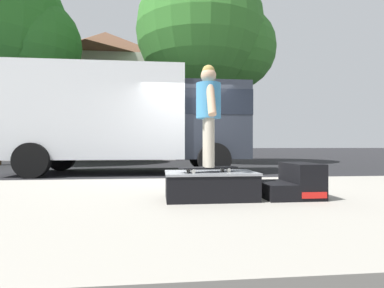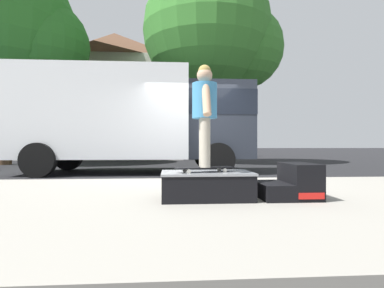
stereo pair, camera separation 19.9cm
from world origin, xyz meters
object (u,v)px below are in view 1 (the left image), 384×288
object	(u,v)px
skater_kid	(208,107)
street_tree_neighbour	(3,29)
kicker_ramp	(293,183)
skateboard	(208,168)
skate_box	(210,184)
street_tree_main	(208,35)
box_truck	(131,116)

from	to	relation	value
skater_kid	street_tree_neighbour	bearing A→B (deg)	126.88
kicker_ramp	skateboard	bearing A→B (deg)	-177.16
kicker_ramp	street_tree_neighbour	size ratio (longest dim) A/B	0.09
skate_box	street_tree_neighbour	distance (m)	13.02
kicker_ramp	street_tree_main	distance (m)	11.20
kicker_ramp	skater_kid	size ratio (longest dim) A/B	0.56
skateboard	skater_kid	size ratio (longest dim) A/B	0.60
kicker_ramp	street_tree_main	xyz separation A→B (m)	(0.37, 9.74, 5.53)
skate_box	skater_kid	distance (m)	1.03
skateboard	box_truck	bearing A→B (deg)	105.64
skater_kid	street_tree_main	world-z (taller)	street_tree_main
skater_kid	skateboard	bearing A→B (deg)	-86.42
kicker_ramp	skateboard	xyz separation A→B (m)	(-1.19, -0.06, 0.23)
box_truck	street_tree_neighbour	xyz separation A→B (m)	(-5.65, 4.19, 3.96)
street_tree_main	street_tree_neighbour	distance (m)	8.71
box_truck	kicker_ramp	bearing A→B (deg)	-62.99
skate_box	street_tree_main	world-z (taller)	street_tree_main
skater_kid	street_tree_main	bearing A→B (deg)	80.94
kicker_ramp	box_truck	xyz separation A→B (m)	(-2.69, 5.27, 1.38)
skate_box	skateboard	xyz separation A→B (m)	(-0.04, -0.06, 0.23)
skate_box	kicker_ramp	xyz separation A→B (m)	(1.16, -0.00, -0.00)
skate_box	kicker_ramp	world-z (taller)	kicker_ramp
kicker_ramp	skater_kid	world-z (taller)	skater_kid
street_tree_neighbour	kicker_ramp	bearing A→B (deg)	-48.61
skateboard	skater_kid	distance (m)	0.80
kicker_ramp	box_truck	world-z (taller)	box_truck
skate_box	skateboard	distance (m)	0.24
skater_kid	skate_box	bearing A→B (deg)	59.57
kicker_ramp	box_truck	size ratio (longest dim) A/B	0.11
skate_box	box_truck	distance (m)	5.66
box_truck	street_tree_main	world-z (taller)	street_tree_main
skater_kid	box_truck	bearing A→B (deg)	105.64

